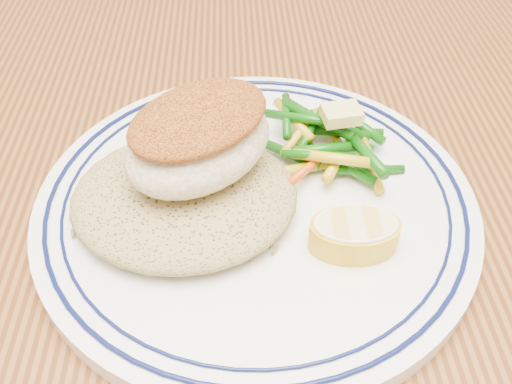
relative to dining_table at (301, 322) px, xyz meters
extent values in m
cube|color=#4F280F|center=(0.00, 0.00, 0.08)|extent=(1.50, 0.90, 0.04)
cylinder|color=white|center=(-0.03, 0.03, 0.10)|extent=(0.30, 0.30, 0.01)
torus|color=#0A113F|center=(-0.03, 0.03, 0.11)|extent=(0.28, 0.28, 0.00)
torus|color=#0A113F|center=(-0.03, 0.03, 0.11)|extent=(0.26, 0.26, 0.00)
ellipsoid|color=olive|center=(-0.08, 0.02, 0.13)|extent=(0.15, 0.13, 0.03)
ellipsoid|color=beige|center=(-0.07, 0.03, 0.15)|extent=(0.13, 0.12, 0.05)
ellipsoid|color=#994F18|center=(-0.07, 0.03, 0.17)|extent=(0.12, 0.12, 0.02)
cylinder|color=#B79C13|center=(0.02, 0.07, 0.11)|extent=(0.05, 0.04, 0.01)
cylinder|color=#B79C13|center=(0.03, 0.09, 0.12)|extent=(0.01, 0.05, 0.01)
cylinder|color=#0D4D09|center=(0.05, 0.05, 0.12)|extent=(0.05, 0.01, 0.01)
cylinder|color=#B79C13|center=(-0.01, 0.04, 0.12)|extent=(0.06, 0.02, 0.01)
cylinder|color=#B79C13|center=(0.05, 0.05, 0.12)|extent=(0.01, 0.06, 0.01)
cylinder|color=#0D4D09|center=(-0.01, 0.06, 0.12)|extent=(0.04, 0.03, 0.01)
cylinder|color=#0D4D09|center=(0.03, 0.05, 0.12)|extent=(0.05, 0.05, 0.01)
cylinder|color=#B79C13|center=(0.03, 0.05, 0.12)|extent=(0.03, 0.05, 0.01)
cylinder|color=#BE4609|center=(0.01, 0.05, 0.12)|extent=(0.04, 0.05, 0.01)
cylinder|color=#0D4D09|center=(0.03, 0.09, 0.12)|extent=(0.04, 0.04, 0.01)
cylinder|color=#0D4D09|center=(0.03, 0.08, 0.12)|extent=(0.06, 0.01, 0.01)
cylinder|color=#0D4D09|center=(0.03, 0.08, 0.13)|extent=(0.05, 0.02, 0.01)
cylinder|color=#0D4D09|center=(0.04, 0.09, 0.13)|extent=(0.03, 0.04, 0.01)
cylinder|color=#0D4D09|center=(0.03, 0.08, 0.12)|extent=(0.05, 0.04, 0.01)
cylinder|color=#0D4D09|center=(0.02, 0.06, 0.13)|extent=(0.05, 0.01, 0.01)
cylinder|color=#0D4D09|center=(0.01, 0.10, 0.13)|extent=(0.05, 0.01, 0.01)
cylinder|color=#B79C13|center=(0.00, 0.08, 0.13)|extent=(0.03, 0.05, 0.01)
cylinder|color=#B79C13|center=(0.00, 0.09, 0.13)|extent=(0.03, 0.05, 0.01)
cylinder|color=#0D4D09|center=(0.01, 0.08, 0.13)|extent=(0.03, 0.05, 0.01)
cylinder|color=#0D4D09|center=(0.01, 0.05, 0.13)|extent=(0.05, 0.01, 0.01)
cylinder|color=#0D4D09|center=(0.01, 0.09, 0.13)|extent=(0.04, 0.04, 0.01)
cylinder|color=#B79C13|center=(0.02, 0.04, 0.13)|extent=(0.06, 0.03, 0.01)
cylinder|color=#0D4D09|center=(-0.01, 0.09, 0.13)|extent=(0.01, 0.05, 0.01)
cylinder|color=#0D4D09|center=(0.04, 0.04, 0.13)|extent=(0.02, 0.05, 0.01)
cylinder|color=#0D4D09|center=(0.01, 0.08, 0.13)|extent=(0.05, 0.05, 0.01)
cylinder|color=#0D4D09|center=(0.00, 0.08, 0.14)|extent=(0.06, 0.03, 0.02)
cube|color=#E3D06F|center=(0.03, 0.07, 0.15)|extent=(0.03, 0.02, 0.01)
torus|color=white|center=(0.02, -0.02, 0.13)|extent=(0.05, 0.05, 0.00)
camera|label=1|loc=(-0.05, -0.25, 0.38)|focal=40.00mm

